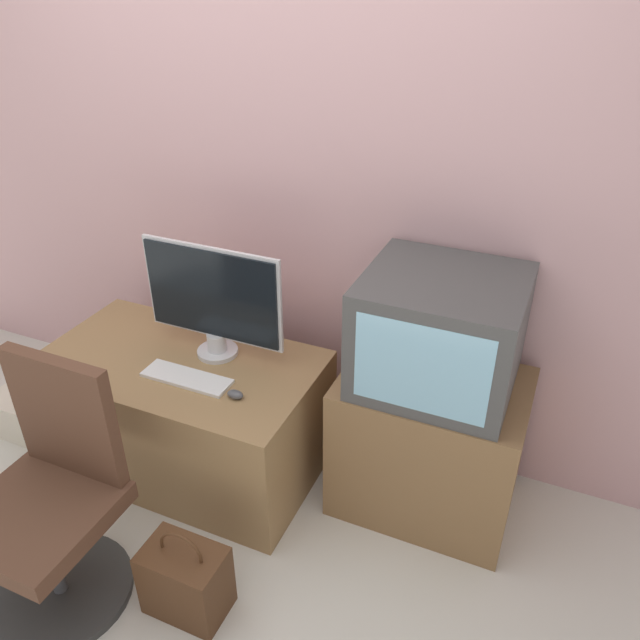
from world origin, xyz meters
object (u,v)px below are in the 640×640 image
at_px(mouse, 235,394).
at_px(office_chair, 52,507).
at_px(main_monitor, 213,300).
at_px(handbag, 186,580).
at_px(crt_tv, 440,332).
at_px(keyboard, 187,378).
at_px(cardboard_box_lower, 29,410).

xyz_separation_m(mouse, office_chair, (-0.39, -0.60, -0.18)).
xyz_separation_m(main_monitor, handbag, (0.29, -0.76, -0.68)).
bearing_deg(crt_tv, mouse, -153.69).
bearing_deg(handbag, keyboard, 119.59).
bearing_deg(keyboard, main_monitor, 86.11).
height_order(main_monitor, keyboard, main_monitor).
xyz_separation_m(main_monitor, crt_tv, (0.92, 0.10, 0.02)).
xyz_separation_m(keyboard, handbag, (0.31, -0.54, -0.42)).
height_order(main_monitor, handbag, main_monitor).
distance_m(crt_tv, office_chair, 1.50).
distance_m(office_chair, handbag, 0.53).
bearing_deg(mouse, office_chair, -122.94).
height_order(main_monitor, office_chair, main_monitor).
distance_m(mouse, office_chair, 0.74).
relative_size(mouse, office_chair, 0.07).
xyz_separation_m(keyboard, office_chair, (-0.15, -0.63, -0.17)).
bearing_deg(mouse, crt_tv, 26.31).
distance_m(mouse, cardboard_box_lower, 1.30).
bearing_deg(keyboard, mouse, -6.58).
relative_size(crt_tv, office_chair, 0.62).
bearing_deg(office_chair, main_monitor, 79.03).
relative_size(office_chair, handbag, 2.44).
bearing_deg(handbag, cardboard_box_lower, 157.55).
bearing_deg(mouse, cardboard_box_lower, 179.36).
xyz_separation_m(keyboard, mouse, (0.24, -0.03, 0.01)).
bearing_deg(cardboard_box_lower, crt_tv, 9.78).
bearing_deg(office_chair, mouse, 57.06).
xyz_separation_m(main_monitor, office_chair, (-0.16, -0.84, -0.43)).
bearing_deg(mouse, main_monitor, 133.13).
distance_m(cardboard_box_lower, handbag, 1.38).
xyz_separation_m(main_monitor, mouse, (0.23, -0.24, -0.24)).
xyz_separation_m(crt_tv, cardboard_box_lower, (-1.90, -0.33, -0.73)).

